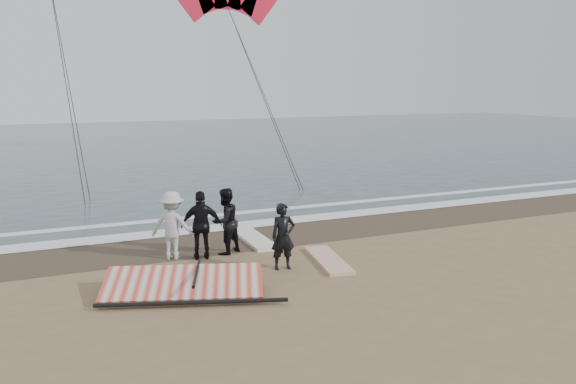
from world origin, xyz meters
The scene contains 11 objects.
ground centered at (0.00, 0.00, 0.00)m, with size 120.00×120.00×0.00m, color #8C704C.
sea centered at (0.00, 33.00, 0.01)m, with size 120.00×54.00×0.02m, color #233838.
wet_sand centered at (0.00, 4.50, 0.01)m, with size 120.00×2.80×0.01m, color #4C3D2B.
foam_near centered at (0.00, 5.90, 0.03)m, with size 120.00×0.90×0.01m, color white.
foam_far centered at (0.00, 7.60, 0.03)m, with size 120.00×0.45×0.01m, color white.
man_main centered at (-0.64, 1.41, 0.83)m, with size 0.61×0.40×1.66m, color black.
board_white centered at (0.65, 1.47, 0.05)m, with size 0.65×2.34×0.09m, color silver.
board_cream centered at (-0.43, 4.12, 0.05)m, with size 0.66×2.46×0.10m, color white.
trio_cluster centered at (-2.33, 3.21, 0.90)m, with size 2.61×1.20×1.81m.
sail_rig centered at (-3.39, 0.79, 0.19)m, with size 3.77×2.69×0.49m.
kite_red centered at (5.25, 24.23, 9.52)m, with size 7.44×7.09×16.78m.
Camera 1 is at (-5.83, -10.88, 4.51)m, focal length 35.00 mm.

